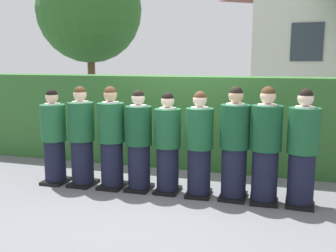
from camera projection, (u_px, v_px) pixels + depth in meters
The scene contains 12 objects.
ground_plane at pixel (168, 192), 6.01m from camera, with size 60.00×60.00×0.00m, color slate.
student_front_row_0 at pixel (54, 139), 6.36m from camera, with size 0.41×0.46×1.57m.
student_front_row_1 at pixel (82, 139), 6.24m from camera, with size 0.42×0.48×1.63m.
student_front_row_2 at pixel (111, 140), 6.12m from camera, with size 0.43×0.47×1.63m.
student_front_row_3 at pixel (139, 143), 6.02m from camera, with size 0.41×0.50×1.59m.
student_front_row_4 at pixel (168, 146), 5.91m from camera, with size 0.41×0.45×1.56m.
student_front_row_5 at pixel (199, 147), 5.75m from camera, with size 0.41×0.48×1.59m.
student_front_row_6 at pixel (234, 146), 5.63m from camera, with size 0.43×0.53×1.67m.
student_front_row_7 at pixel (266, 148), 5.48m from camera, with size 0.44×0.50×1.68m.
student_front_row_8 at pixel (302, 151), 5.34m from camera, with size 0.43×0.53×1.66m.
hedge at pixel (192, 122), 7.39m from camera, with size 11.69×0.70×1.74m.
oak_tree_left at pixel (89, 10), 12.09m from camera, with size 3.28×3.28×5.23m.
Camera 1 is at (1.64, -5.51, 2.03)m, focal length 41.19 mm.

